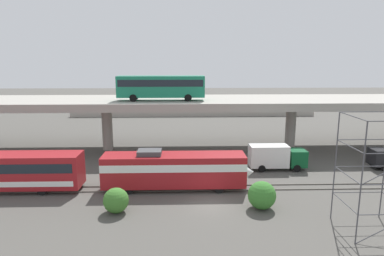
{
  "coord_description": "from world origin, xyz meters",
  "views": [
    {
      "loc": [
        -2.62,
        -29.6,
        13.22
      ],
      "look_at": [
        -1.18,
        18.47,
        3.51
      ],
      "focal_mm": 32.02,
      "sensor_mm": 36.0,
      "label": 1
    }
  ],
  "objects_px": {
    "parked_car_2": "(247,104)",
    "parked_car_4": "(267,104)",
    "transit_bus_on_overpass": "(161,86)",
    "parked_car_3": "(245,102)",
    "scaffolding_tower": "(375,170)",
    "parked_car_1": "(222,105)",
    "train_locomotive": "(181,169)",
    "parked_car_0": "(165,105)",
    "service_truck_east": "(276,156)",
    "parked_car_5": "(144,104)"
  },
  "relations": [
    {
      "from": "parked_car_2",
      "to": "parked_car_1",
      "type": "bearing_deg",
      "value": 7.05
    },
    {
      "from": "train_locomotive",
      "to": "parked_car_1",
      "type": "bearing_deg",
      "value": 78.69
    },
    {
      "from": "transit_bus_on_overpass",
      "to": "scaffolding_tower",
      "type": "bearing_deg",
      "value": 126.99
    },
    {
      "from": "parked_car_3",
      "to": "parked_car_5",
      "type": "distance_m",
      "value": 25.62
    },
    {
      "from": "train_locomotive",
      "to": "parked_car_0",
      "type": "height_order",
      "value": "train_locomotive"
    },
    {
      "from": "parked_car_1",
      "to": "parked_car_4",
      "type": "xyz_separation_m",
      "value": [
        11.6,
        1.47,
        -0.0
      ]
    },
    {
      "from": "scaffolding_tower",
      "to": "parked_car_1",
      "type": "relative_size",
      "value": 1.96
    },
    {
      "from": "transit_bus_on_overpass",
      "to": "parked_car_0",
      "type": "distance_m",
      "value": 35.42
    },
    {
      "from": "train_locomotive",
      "to": "parked_car_2",
      "type": "bearing_deg",
      "value": 71.97
    },
    {
      "from": "train_locomotive",
      "to": "parked_car_4",
      "type": "xyz_separation_m",
      "value": [
        21.42,
        50.57,
        0.11
      ]
    },
    {
      "from": "parked_car_0",
      "to": "train_locomotive",
      "type": "bearing_deg",
      "value": 94.56
    },
    {
      "from": "train_locomotive",
      "to": "service_truck_east",
      "type": "relative_size",
      "value": 2.28
    },
    {
      "from": "transit_bus_on_overpass",
      "to": "parked_car_1",
      "type": "xyz_separation_m",
      "value": [
        12.59,
        35.09,
        -7.31
      ]
    },
    {
      "from": "scaffolding_tower",
      "to": "parked_car_3",
      "type": "bearing_deg",
      "value": 88.6
    },
    {
      "from": "service_truck_east",
      "to": "parked_car_4",
      "type": "distance_m",
      "value": 45.6
    },
    {
      "from": "parked_car_5",
      "to": "parked_car_4",
      "type": "bearing_deg",
      "value": 179.5
    },
    {
      "from": "parked_car_2",
      "to": "parked_car_4",
      "type": "xyz_separation_m",
      "value": [
        5.18,
        0.68,
        0.0
      ]
    },
    {
      "from": "parked_car_5",
      "to": "scaffolding_tower",
      "type": "bearing_deg",
      "value": 111.72
    },
    {
      "from": "train_locomotive",
      "to": "transit_bus_on_overpass",
      "type": "relative_size",
      "value": 1.29
    },
    {
      "from": "service_truck_east",
      "to": "parked_car_0",
      "type": "distance_m",
      "value": 45.26
    },
    {
      "from": "transit_bus_on_overpass",
      "to": "parked_car_4",
      "type": "bearing_deg",
      "value": -123.5
    },
    {
      "from": "transit_bus_on_overpass",
      "to": "service_truck_east",
      "type": "bearing_deg",
      "value": 150.86
    },
    {
      "from": "parked_car_4",
      "to": "parked_car_5",
      "type": "relative_size",
      "value": 0.98
    },
    {
      "from": "parked_car_0",
      "to": "transit_bus_on_overpass",
      "type": "bearing_deg",
      "value": 91.84
    },
    {
      "from": "transit_bus_on_overpass",
      "to": "parked_car_2",
      "type": "height_order",
      "value": "transit_bus_on_overpass"
    },
    {
      "from": "transit_bus_on_overpass",
      "to": "parked_car_0",
      "type": "bearing_deg",
      "value": -88.16
    },
    {
      "from": "train_locomotive",
      "to": "parked_car_0",
      "type": "xyz_separation_m",
      "value": [
        -3.88,
        48.65,
        0.11
      ]
    },
    {
      "from": "transit_bus_on_overpass",
      "to": "service_truck_east",
      "type": "xyz_separation_m",
      "value": [
        14.23,
        -7.93,
        -7.97
      ]
    },
    {
      "from": "transit_bus_on_overpass",
      "to": "parked_car_0",
      "type": "height_order",
      "value": "transit_bus_on_overpass"
    },
    {
      "from": "parked_car_1",
      "to": "parked_car_2",
      "type": "bearing_deg",
      "value": 7.05
    },
    {
      "from": "service_truck_east",
      "to": "scaffolding_tower",
      "type": "relative_size",
      "value": 0.74
    },
    {
      "from": "service_truck_east",
      "to": "parked_car_2",
      "type": "height_order",
      "value": "service_truck_east"
    },
    {
      "from": "train_locomotive",
      "to": "parked_car_5",
      "type": "distance_m",
      "value": 51.67
    },
    {
      "from": "transit_bus_on_overpass",
      "to": "parked_car_0",
      "type": "relative_size",
      "value": 2.84
    },
    {
      "from": "scaffolding_tower",
      "to": "parked_car_2",
      "type": "bearing_deg",
      "value": 88.57
    },
    {
      "from": "parked_car_3",
      "to": "parked_car_5",
      "type": "bearing_deg",
      "value": 6.04
    },
    {
      "from": "service_truck_east",
      "to": "parked_car_0",
      "type": "relative_size",
      "value": 1.61
    },
    {
      "from": "transit_bus_on_overpass",
      "to": "parked_car_2",
      "type": "distance_m",
      "value": 41.26
    },
    {
      "from": "transit_bus_on_overpass",
      "to": "parked_car_3",
      "type": "height_order",
      "value": "transit_bus_on_overpass"
    },
    {
      "from": "train_locomotive",
      "to": "transit_bus_on_overpass",
      "type": "distance_m",
      "value": 16.09
    },
    {
      "from": "service_truck_east",
      "to": "parked_car_1",
      "type": "height_order",
      "value": "service_truck_east"
    },
    {
      "from": "service_truck_east",
      "to": "parked_car_2",
      "type": "xyz_separation_m",
      "value": [
        4.78,
        43.82,
        0.66
      ]
    },
    {
      "from": "scaffolding_tower",
      "to": "parked_car_5",
      "type": "bearing_deg",
      "value": 111.72
    },
    {
      "from": "parked_car_2",
      "to": "parked_car_3",
      "type": "xyz_separation_m",
      "value": [
        0.05,
        3.64,
        -0.0
      ]
    },
    {
      "from": "train_locomotive",
      "to": "service_truck_east",
      "type": "bearing_deg",
      "value": 27.94
    },
    {
      "from": "parked_car_2",
      "to": "service_truck_east",
      "type": "bearing_deg",
      "value": 83.77
    },
    {
      "from": "parked_car_2",
      "to": "parked_car_5",
      "type": "height_order",
      "value": "same"
    },
    {
      "from": "train_locomotive",
      "to": "scaffolding_tower",
      "type": "relative_size",
      "value": 1.69
    },
    {
      "from": "train_locomotive",
      "to": "parked_car_2",
      "type": "distance_m",
      "value": 52.47
    },
    {
      "from": "service_truck_east",
      "to": "parked_car_4",
      "type": "relative_size",
      "value": 1.57
    }
  ]
}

